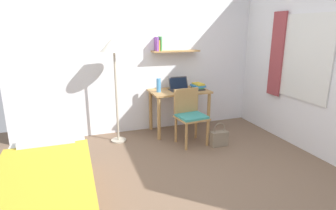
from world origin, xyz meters
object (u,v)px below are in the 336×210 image
Objects in this scene: bed at (45,194)px; water_bottle at (159,85)px; desk_chair at (190,114)px; laptop at (179,87)px; book_stack at (198,86)px; standing_lamp at (114,50)px; desk at (179,98)px; handbag at (219,138)px.

water_bottle is (1.67, 1.72, 0.61)m from bed.
desk_chair reaches higher than bed.
desk_chair is 2.50× the size of laptop.
water_bottle is 0.88× the size of book_stack.
water_bottle is at bearing 176.75° from book_stack.
standing_lamp is at bearing 59.49° from bed.
desk_chair is at bearing 30.85° from bed.
desk_chair is at bearing -93.21° from laptop.
desk is 4.35× the size of water_bottle.
desk_chair is 3.31× the size of book_stack.
desk is 1.15× the size of desk_chair.
standing_lamp reaches higher than handbag.
bed is 2.37m from desk_chair.
water_bottle reaches higher than book_stack.
bed is 2.70m from desk.
desk is at bearing 4.96° from standing_lamp.
handbag is at bearing -67.14° from laptop.
water_bottle is at bearing 124.04° from desk_chair.
desk is 3.81× the size of book_stack.
book_stack is at bearing -7.72° from desk.
desk is 0.99m from handbag.
standing_lamp reaches higher than bed.
standing_lamp reaches higher than laptop.
desk_chair reaches higher than handbag.
bed is at bearing -139.85° from desk.
desk is at bearing 40.15° from bed.
bed is 2.96m from book_stack.
standing_lamp reaches higher than desk_chair.
handbag is (0.38, -0.27, -0.35)m from desk_chair.
desk_chair is 1.50m from standing_lamp.
standing_lamp is 2.08m from handbag.
bed is 2.48m from water_bottle.
standing_lamp is at bearing -173.37° from laptop.
bed is 2.58m from handbag.
desk_chair is at bearing -92.58° from desk.
bed is 7.40× the size of book_stack.
desk_chair is 0.64m from laptop.
book_stack reaches higher than desk.
water_bottle is (-0.35, 0.51, 0.38)m from desk_chair.
water_bottle is 0.70m from book_stack.
standing_lamp is 4.81× the size of laptop.
desk reaches higher than bed.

